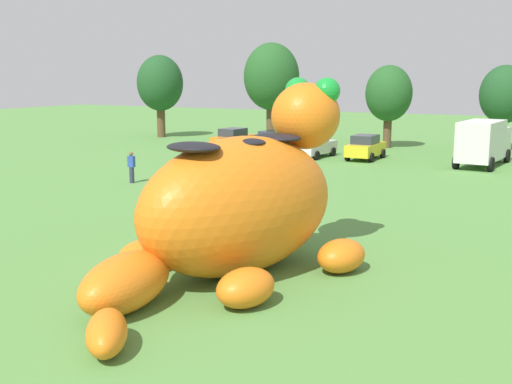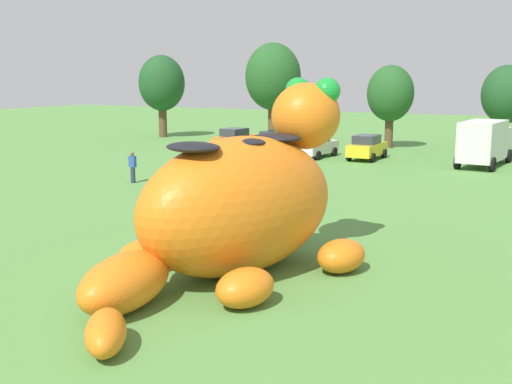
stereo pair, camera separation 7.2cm
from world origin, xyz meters
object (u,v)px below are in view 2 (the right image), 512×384
object	(u,v)px
car_white	(315,145)
spectator_by_cars	(201,160)
spectator_near_inflatable	(133,167)
spectator_far_side	(227,164)
giant_inflatable_creature	(240,203)
box_truck	(485,141)
car_silver	(275,142)
spectator_mid_field	(278,149)
car_orange	(235,139)
car_yellow	(367,147)

from	to	relation	value
car_white	spectator_by_cars	bearing A→B (deg)	-105.90
spectator_near_inflatable	spectator_far_side	size ratio (longest dim) A/B	1.00
giant_inflatable_creature	car_white	world-z (taller)	giant_inflatable_creature
box_truck	car_silver	bearing A→B (deg)	-178.53
car_silver	spectator_mid_field	world-z (taller)	car_silver
spectator_near_inflatable	spectator_by_cars	world-z (taller)	same
spectator_near_inflatable	spectator_by_cars	bearing A→B (deg)	66.21
car_orange	box_truck	world-z (taller)	box_truck
spectator_by_cars	spectator_far_side	world-z (taller)	same
car_white	box_truck	xyz separation A→B (m)	(11.35, 1.09, 0.74)
spectator_near_inflatable	spectator_far_side	distance (m)	5.30
car_white	car_silver	bearing A→B (deg)	168.71
car_white	spectator_far_side	distance (m)	10.96
spectator_mid_field	car_yellow	bearing A→B (deg)	34.29
spectator_mid_field	spectator_by_cars	bearing A→B (deg)	-100.75
giant_inflatable_creature	spectator_mid_field	size ratio (longest dim) A/B	6.75
car_silver	spectator_near_inflatable	bearing A→B (deg)	-94.69
car_white	spectator_mid_field	distance (m)	3.31
spectator_mid_field	giant_inflatable_creature	bearing A→B (deg)	-67.14
car_silver	spectator_far_side	size ratio (longest dim) A/B	2.46
car_silver	spectator_near_inflatable	distance (m)	15.36
car_silver	spectator_by_cars	world-z (taller)	car_silver
giant_inflatable_creature	car_white	size ratio (longest dim) A/B	2.71
spectator_near_inflatable	spectator_mid_field	xyz separation A→B (m)	(3.25, 11.68, 0.00)
car_yellow	spectator_by_cars	size ratio (longest dim) A/B	2.42
car_white	spectator_by_cars	distance (m)	10.92
car_orange	spectator_by_cars	world-z (taller)	car_orange
giant_inflatable_creature	box_truck	xyz separation A→B (m)	(3.36, 26.64, -0.50)
box_truck	spectator_by_cars	size ratio (longest dim) A/B	3.85
spectator_far_side	box_truck	bearing A→B (deg)	44.20
box_truck	spectator_far_side	world-z (taller)	box_truck
car_silver	car_white	bearing A→B (deg)	-11.29
car_orange	giant_inflatable_creature	bearing A→B (deg)	-60.28
spectator_by_cars	spectator_far_side	distance (m)	2.04
spectator_near_inflatable	car_orange	bearing A→B (deg)	98.97
car_orange	spectator_near_inflatable	bearing A→B (deg)	-81.03
car_silver	spectator_near_inflatable	world-z (taller)	car_silver
box_truck	spectator_far_side	size ratio (longest dim) A/B	3.85
car_orange	car_white	size ratio (longest dim) A/B	1.00
car_orange	box_truck	xyz separation A→B (m)	(18.65, -0.15, 0.74)
car_white	spectator_near_inflatable	bearing A→B (deg)	-108.19
car_white	car_orange	bearing A→B (deg)	170.37
spectator_near_inflatable	spectator_mid_field	bearing A→B (deg)	74.46
spectator_mid_field	spectator_near_inflatable	bearing A→B (deg)	-105.54
car_silver	box_truck	distance (m)	14.92
spectator_near_inflatable	car_white	bearing A→B (deg)	71.81
giant_inflatable_creature	car_yellow	bearing A→B (deg)	99.49
car_white	spectator_by_cars	world-z (taller)	car_white
spectator_by_cars	car_orange	bearing A→B (deg)	110.17
car_orange	car_silver	world-z (taller)	same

